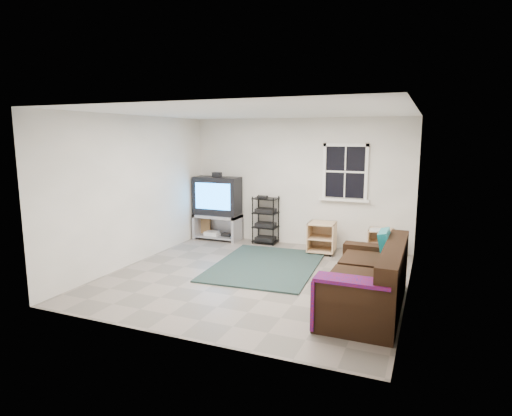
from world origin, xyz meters
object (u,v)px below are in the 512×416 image
at_px(side_table_left, 322,236).
at_px(sofa, 369,284).
at_px(side_table_right, 380,240).
at_px(tv_unit, 218,203).
at_px(av_rack, 266,223).

bearing_deg(side_table_left, sofa, -63.35).
distance_m(side_table_left, side_table_right, 1.10).
height_order(tv_unit, side_table_right, tv_unit).
relative_size(tv_unit, av_rack, 1.47).
xyz_separation_m(av_rack, sofa, (2.50, -2.70, -0.10)).
relative_size(tv_unit, side_table_left, 2.46).
distance_m(tv_unit, side_table_left, 2.43).
distance_m(tv_unit, sofa, 4.48).
bearing_deg(tv_unit, av_rack, 3.71).
bearing_deg(sofa, av_rack, 132.85).
height_order(side_table_right, sofa, sofa).
distance_m(av_rack, side_table_left, 1.31).
bearing_deg(side_table_left, side_table_right, 12.78).
bearing_deg(av_rack, tv_unit, -176.29).
bearing_deg(tv_unit, side_table_left, -4.64).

